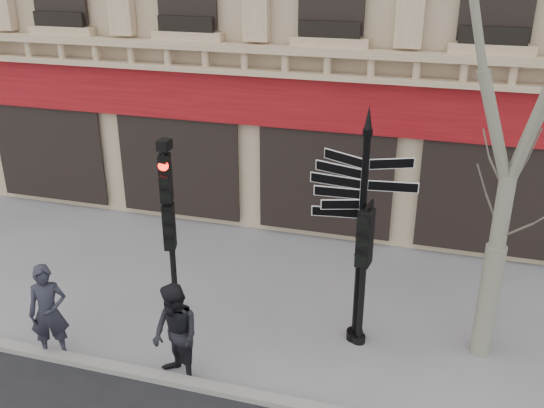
% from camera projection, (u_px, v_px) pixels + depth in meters
% --- Properties ---
extents(ground, '(80.00, 80.00, 0.00)m').
position_uv_depth(ground, '(270.00, 349.00, 11.56)').
color(ground, slate).
rests_on(ground, ground).
extents(kerb, '(80.00, 0.25, 0.12)m').
position_uv_depth(kerb, '(246.00, 395.00, 10.30)').
color(kerb, gray).
rests_on(kerb, ground).
extents(fingerpost, '(2.05, 2.05, 4.67)m').
position_uv_depth(fingerpost, '(364.00, 191.00, 10.62)').
color(fingerpost, black).
rests_on(fingerpost, ground).
extents(traffic_signal_main, '(0.48, 0.41, 3.77)m').
position_uv_depth(traffic_signal_main, '(169.00, 208.00, 11.79)').
color(traffic_signal_main, black).
rests_on(traffic_signal_main, ground).
extents(traffic_signal_secondary, '(0.51, 0.40, 2.82)m').
position_uv_depth(traffic_signal_secondary, '(364.00, 252.00, 11.00)').
color(traffic_signal_secondary, black).
rests_on(traffic_signal_secondary, ground).
extents(plane_tree, '(3.28, 3.28, 8.72)m').
position_uv_depth(plane_tree, '(535.00, 16.00, 9.05)').
color(plane_tree, gray).
rests_on(plane_tree, ground).
extents(pedestrian_a, '(0.82, 0.72, 1.90)m').
position_uv_depth(pedestrian_a, '(49.00, 312.00, 11.02)').
color(pedestrian_a, '#21222C').
rests_on(pedestrian_a, ground).
extents(pedestrian_b, '(1.17, 1.12, 1.91)m').
position_uv_depth(pedestrian_b, '(176.00, 335.00, 10.37)').
color(pedestrian_b, black).
rests_on(pedestrian_b, ground).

